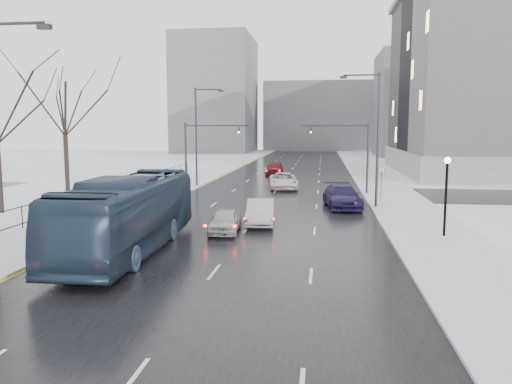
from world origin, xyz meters
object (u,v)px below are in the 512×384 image
at_px(lamppost_r_mid, 446,185).
at_px(sedan_right_near, 261,212).
at_px(sedan_right_cross, 283,181).
at_px(sedan_right_far, 342,196).
at_px(mast_signal_left, 197,148).
at_px(sedan_center_near, 225,221).
at_px(bus, 130,214).
at_px(mast_signal_right, 356,149).
at_px(tree_park_d, 2,214).
at_px(streetlight_r_mid, 375,133).
at_px(no_uturn_sign, 382,173).
at_px(sedan_center_far, 275,168).
at_px(streetlight_l_far, 198,132).
at_px(tree_park_e, 68,195).

relative_size(lamppost_r_mid, sedan_right_near, 0.91).
xyz_separation_m(sedan_right_cross, sedan_right_far, (5.28, -10.99, 0.05)).
distance_m(mast_signal_left, sedan_center_near, 19.50).
bearing_deg(bus, mast_signal_right, 60.18).
bearing_deg(tree_park_d, sedan_center_near, -13.95).
relative_size(streetlight_r_mid, sedan_right_cross, 1.75).
height_order(lamppost_r_mid, no_uturn_sign, lamppost_r_mid).
xyz_separation_m(tree_park_d, sedan_right_far, (23.69, 5.86, 0.89)).
height_order(tree_park_d, sedan_right_cross, tree_park_d).
bearing_deg(lamppost_r_mid, mast_signal_left, 135.52).
bearing_deg(sedan_right_near, sedan_right_far, 49.59).
xyz_separation_m(mast_signal_left, sedan_center_far, (5.68, 17.31, -3.20)).
xyz_separation_m(no_uturn_sign, sedan_right_cross, (-8.58, 6.84, -1.47)).
xyz_separation_m(streetlight_l_far, lamppost_r_mid, (19.17, -22.00, -2.67)).
bearing_deg(no_uturn_sign, bus, -126.38).
bearing_deg(tree_park_d, sedan_center_far, 62.70).
height_order(sedan_center_near, sedan_right_cross, sedan_right_cross).
height_order(bus, sedan_right_far, bus).
bearing_deg(sedan_right_near, tree_park_e, 143.79).
relative_size(mast_signal_right, sedan_center_near, 1.64).
height_order(bus, sedan_right_cross, bus).
xyz_separation_m(lamppost_r_mid, sedan_right_far, (-5.11, 9.86, -2.06)).
distance_m(lamppost_r_mid, no_uturn_sign, 14.13).
distance_m(mast_signal_right, sedan_right_cross, 7.99).
xyz_separation_m(mast_signal_left, sedan_right_far, (13.22, -8.14, -3.22)).
height_order(lamppost_r_mid, sedan_center_far, lamppost_r_mid).
xyz_separation_m(streetlight_r_mid, lamppost_r_mid, (2.83, -10.00, -2.67)).
xyz_separation_m(streetlight_r_mid, bus, (-12.97, -15.00, -3.75)).
distance_m(tree_park_d, sedan_right_near, 18.52).
relative_size(tree_park_d, sedan_right_near, 2.64).
bearing_deg(tree_park_e, mast_signal_left, 20.19).
height_order(tree_park_d, sedan_right_far, tree_park_d).
relative_size(tree_park_d, streetlight_l_far, 1.25).
relative_size(mast_signal_left, sedan_center_far, 1.28).
relative_size(lamppost_r_mid, bus, 0.33).
relative_size(tree_park_d, streetlight_r_mid, 1.25).
bearing_deg(bus, tree_park_d, 143.28).
relative_size(tree_park_d, no_uturn_sign, 4.63).
bearing_deg(streetlight_l_far, mast_signal_right, -14.48).
height_order(tree_park_d, sedan_center_near, tree_park_d).
bearing_deg(mast_signal_left, no_uturn_sign, -13.60).
bearing_deg(mast_signal_left, streetlight_r_mid, -27.31).
bearing_deg(no_uturn_sign, sedan_right_near, -126.69).
relative_size(lamppost_r_mid, sedan_right_far, 0.73).
relative_size(sedan_right_near, sedan_center_far, 0.93).
bearing_deg(mast_signal_left, tree_park_d, -126.80).
bearing_deg(tree_park_e, streetlight_r_mid, -8.63).
height_order(streetlight_r_mid, sedan_right_far, streetlight_r_mid).
height_order(bus, sedan_right_near, bus).
bearing_deg(bus, mast_signal_left, 94.24).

